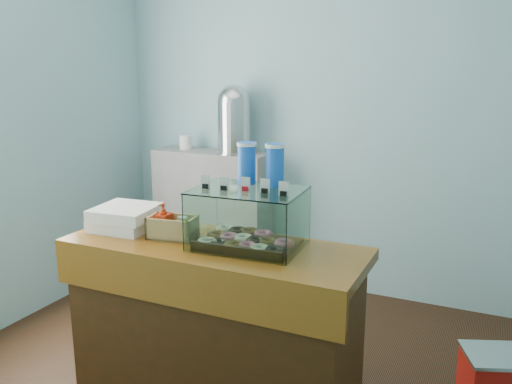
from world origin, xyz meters
The scene contains 9 objects.
ground centered at (0.00, 0.00, 0.00)m, with size 3.50×3.50×0.00m, color black.
room_shell centered at (0.03, 0.01, 1.71)m, with size 3.54×3.04×2.82m.
counter centered at (0.00, -0.25, 0.46)m, with size 1.60×0.60×0.90m.
back_shelf centered at (-0.90, 1.32, 0.55)m, with size 1.00×0.32×1.10m, color gray.
display_case centered at (0.18, -0.18, 1.06)m, with size 0.57×0.44×0.52m.
condiment_crate centered at (-0.26, -0.26, 0.97)m, with size 0.27×0.19×0.19m.
pastry_boxes centered at (-0.58, -0.22, 0.97)m, with size 0.36×0.36×0.13m.
coffee_urn centered at (-0.68, 1.32, 1.39)m, with size 0.30×0.30×0.55m.
red_cooler centered at (1.43, 0.28, 0.17)m, with size 0.46×0.41×0.33m.
Camera 1 is at (1.33, -2.59, 1.82)m, focal length 38.00 mm.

